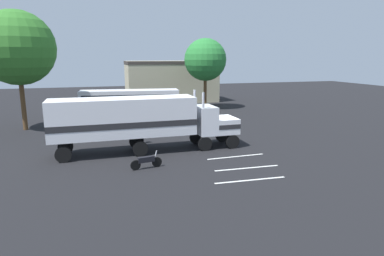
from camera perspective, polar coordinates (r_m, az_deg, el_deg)
The scene contains 11 objects.
ground_plane at distance 27.57m, azimuth 4.97°, elevation -2.84°, with size 120.00×120.00×0.00m, color black.
lane_stripe_near at distance 24.39m, azimuth 7.50°, elevation -4.87°, with size 4.40×0.16×0.01m, color silver.
lane_stripe_mid at distance 22.04m, azimuth 9.38°, elevation -6.79°, with size 4.40×0.16×0.01m, color silver.
lane_stripe_far at distance 20.01m, azimuth 9.96°, elevation -8.79°, with size 4.40×0.16×0.01m, color silver.
semi_truck at distance 25.13m, azimuth -9.09°, elevation 1.49°, with size 14.18×2.94×4.50m.
person_bystander at distance 27.91m, azimuth -8.62°, elevation -0.86°, with size 0.35×0.47×1.63m.
parked_bus at distance 38.80m, azimuth -10.56°, elevation 4.45°, with size 11.23×3.87×3.40m.
motorcycle at distance 21.76m, azimuth -7.80°, elevation -5.67°, with size 2.10×0.46×1.12m.
tree_left at distance 46.18m, azimuth 2.30°, elevation 11.59°, with size 5.73×5.73×9.58m.
tree_center at distance 36.29m, azimuth -27.75°, elevation 12.03°, with size 7.05×7.05×11.44m.
building_backdrop at distance 53.88m, azimuth -3.53°, elevation 8.20°, with size 14.29×6.10×6.48m.
Camera 1 is at (-9.97, -24.72, 7.06)m, focal length 31.14 mm.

